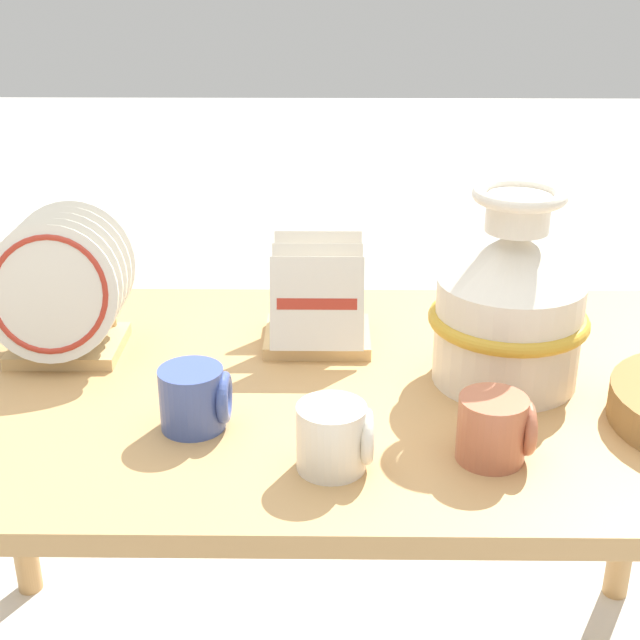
# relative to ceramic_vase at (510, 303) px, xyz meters

# --- Properties ---
(display_table) EXTENTS (1.47, 0.81, 0.74)m
(display_table) POSITION_rel_ceramic_vase_xyz_m (-0.30, -0.01, -0.22)
(display_table) COLOR tan
(display_table) RESTS_ON ground_plane
(ceramic_vase) EXTENTS (0.26, 0.26, 0.32)m
(ceramic_vase) POSITION_rel_ceramic_vase_xyz_m (0.00, 0.00, 0.00)
(ceramic_vase) COLOR silver
(ceramic_vase) RESTS_ON display_table
(dish_rack_round_plates) EXTENTS (0.23, 0.21, 0.24)m
(dish_rack_round_plates) POSITION_rel_ceramic_vase_xyz_m (-0.74, 0.09, -0.03)
(dish_rack_round_plates) COLOR tan
(dish_rack_round_plates) RESTS_ON display_table
(dish_rack_square_plates) EXTENTS (0.19, 0.19, 0.18)m
(dish_rack_square_plates) POSITION_rel_ceramic_vase_xyz_m (-0.31, 0.14, -0.08)
(dish_rack_square_plates) COLOR tan
(dish_rack_square_plates) RESTS_ON display_table
(mug_cobalt_glaze) EXTENTS (0.10, 0.10, 0.09)m
(mug_cobalt_glaze) POSITION_rel_ceramic_vase_xyz_m (-0.48, -0.16, -0.09)
(mug_cobalt_glaze) COLOR #42569E
(mug_cobalt_glaze) RESTS_ON display_table
(mug_terracotta_glaze) EXTENTS (0.10, 0.10, 0.09)m
(mug_terracotta_glaze) POSITION_rel_ceramic_vase_xyz_m (-0.06, -0.24, -0.09)
(mug_terracotta_glaze) COLOR #B76647
(mug_terracotta_glaze) RESTS_ON display_table
(mug_cream_glaze) EXTENTS (0.10, 0.10, 0.09)m
(mug_cream_glaze) POSITION_rel_ceramic_vase_xyz_m (-0.28, -0.27, -0.09)
(mug_cream_glaze) COLOR silver
(mug_cream_glaze) RESTS_ON display_table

